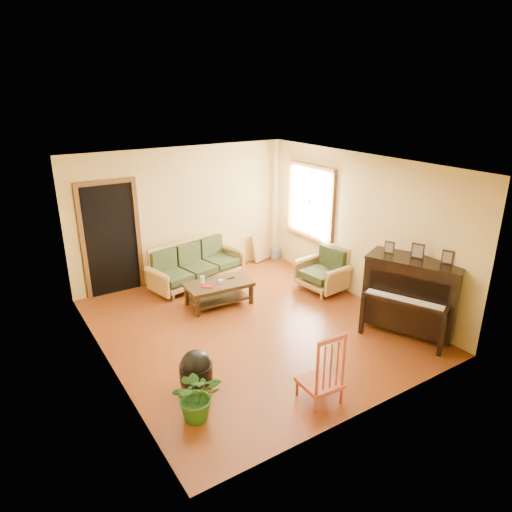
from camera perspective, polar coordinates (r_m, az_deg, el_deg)
floor at (r=7.50m, az=-0.58°, el=-8.67°), size 5.00×5.00×0.00m
doorway at (r=8.69m, az=-17.63°, el=1.90°), size 1.08×0.16×2.05m
window at (r=9.16m, az=6.87°, el=6.73°), size 0.12×1.36×1.46m
sofa at (r=8.94m, az=-7.38°, el=-0.95°), size 2.05×1.21×0.82m
coffee_table at (r=8.12m, az=-4.67°, el=-4.70°), size 1.19×0.70×0.42m
armchair at (r=8.64m, az=8.24°, el=-1.67°), size 0.90×0.94×0.85m
piano at (r=7.45m, az=18.82°, el=-4.78°), size 1.31×1.59×1.22m
footstool at (r=6.05m, az=-7.48°, el=-14.51°), size 0.48×0.48×0.40m
red_chair at (r=5.71m, az=8.05°, el=-13.41°), size 0.48×0.52×0.97m
leaning_frame at (r=10.07m, az=0.60°, el=1.16°), size 0.49×0.26×0.64m
ceramic_crock at (r=10.28m, az=2.46°, el=0.35°), size 0.24×0.24×0.24m
potted_plant at (r=5.52m, az=-7.36°, el=-16.84°), size 0.71×0.66×0.64m
book at (r=7.83m, az=-6.22°, el=-3.97°), size 0.24×0.24×0.02m
candle at (r=8.01m, az=-6.70°, el=-2.98°), size 0.10×0.10×0.13m
glass_jar at (r=8.02m, az=-4.43°, el=-3.16°), size 0.10×0.10×0.06m
remote at (r=8.19m, az=-3.19°, el=-2.76°), size 0.14×0.04×0.01m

